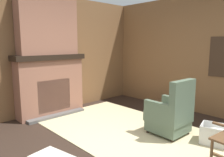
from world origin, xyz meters
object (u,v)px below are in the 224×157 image
Objects in this scene: armchair at (171,115)px; laundry_basket at (218,135)px; firewood_stack at (160,106)px; oil_lamp_vase at (26,51)px; storage_case at (63,51)px.

laundry_basket is at bearing -161.67° from armchair.
firewood_stack is at bearing -46.43° from armchair.
oil_lamp_vase reaches higher than laundry_basket.
armchair is at bearing -48.33° from firewood_stack.
storage_case is at bearing 89.99° from oil_lamp_vase.
oil_lamp_vase is 0.96× the size of storage_case.
armchair is at bearing 13.38° from storage_case.
oil_lamp_vase is at bearing -121.60° from firewood_stack.
storage_case is at bearing 15.29° from armchair.
firewood_stack is 1.90m from laundry_basket.
armchair is 4.07× the size of oil_lamp_vase.
storage_case is (-3.25, -0.82, 1.27)m from laundry_basket.
oil_lamp_vase is at bearing 31.87° from armchair.
storage_case is (0.00, 0.86, -0.02)m from oil_lamp_vase.
storage_case reaches higher than armchair.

